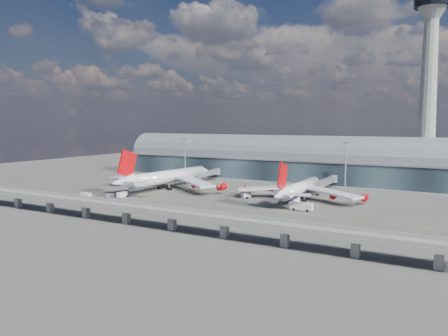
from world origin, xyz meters
The scene contains 20 objects.
ground centered at (0.00, 0.00, 0.00)m, with size 500.00×500.00×0.00m, color #474744.
taxi_lines centered at (0.00, 22.11, 0.01)m, with size 200.00×80.12×0.01m.
terminal centered at (0.00, 77.99, 11.34)m, with size 200.00×30.00×28.00m.
control_tower centered at (85.00, 83.00, 51.64)m, with size 19.00×19.00×103.00m.
guideway centered at (0.00, -55.00, 5.29)m, with size 220.00×8.50×7.20m.
floodlight_mast_left centered at (-50.00, 55.00, 13.63)m, with size 3.00×0.70×25.70m.
floodlight_mast_right centered at (50.00, 55.00, 13.63)m, with size 3.00×0.70×25.70m.
airliner_left centered at (-35.61, 16.13, 6.64)m, with size 72.56×76.26×23.22m.
airliner_right centered at (38.02, 18.98, 5.24)m, with size 60.92×63.66×20.21m.
jet_bridge_left centered at (-31.92, 53.12, 5.18)m, with size 4.40×28.00×7.25m.
jet_bridge_right centered at (41.44, 51.18, 5.18)m, with size 4.40×32.00×7.25m.
service_truck_0 centered at (-37.97, -15.55, 1.41)m, with size 3.25×6.85×2.73m.
service_truck_1 centered at (-49.83, -27.23, 1.51)m, with size 5.21×2.66×3.00m.
service_truck_2 centered at (46.92, -3.24, 1.71)m, with size 9.09×2.86×3.29m.
service_truck_3 centered at (37.86, 10.89, 1.52)m, with size 5.40×6.42×2.98m.
service_truck_4 centered at (14.05, 12.57, 1.37)m, with size 3.73×5.15×2.72m.
service_truck_5 centered at (-39.56, 44.18, 1.53)m, with size 4.95×6.60×3.00m.
cargo_train_0 centered at (-44.58, -17.26, 0.87)m, with size 5.14×2.70×1.67m.
cargo_train_1 centered at (-13.82, -30.74, 0.94)m, with size 8.09×4.62×1.80m.
cargo_train_2 centered at (54.89, -38.17, 1.01)m, with size 8.79×3.02×1.93m.
Camera 1 is at (104.87, -170.80, 35.79)m, focal length 35.00 mm.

